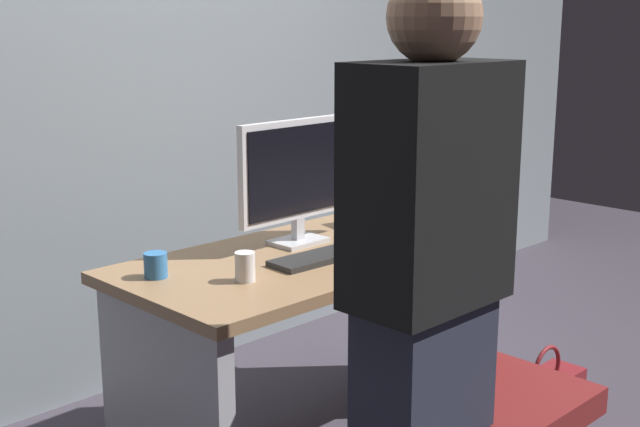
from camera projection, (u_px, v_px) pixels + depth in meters
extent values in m
cube|color=gray|center=(148.00, 24.00, 3.45)|extent=(6.40, 0.10, 3.00)
cube|color=#93704C|center=(310.00, 258.00, 2.97)|extent=(1.38, 0.72, 0.04)
cube|color=#B2B2B7|center=(164.00, 409.00, 2.62)|extent=(0.06, 0.64, 0.68)
cube|color=#B2B2B7|center=(420.00, 312.00, 3.49)|extent=(0.06, 0.64, 0.68)
cube|color=maroon|center=(499.00, 400.00, 2.41)|extent=(0.44, 0.44, 0.08)
cube|color=maroon|center=(448.00, 298.00, 2.49)|extent=(0.40, 0.06, 0.44)
cube|color=black|center=(429.00, 185.00, 1.99)|extent=(0.40, 0.24, 0.58)
sphere|color=#A57A5B|center=(434.00, 17.00, 1.91)|extent=(0.22, 0.22, 0.22)
cube|color=silver|center=(298.00, 241.00, 3.09)|extent=(0.20, 0.14, 0.02)
cube|color=silver|center=(298.00, 228.00, 3.08)|extent=(0.04, 0.03, 0.08)
cube|color=silver|center=(298.00, 169.00, 3.03)|extent=(0.54, 0.04, 0.36)
cube|color=black|center=(301.00, 170.00, 3.02)|extent=(0.50, 0.01, 0.32)
cube|color=#262626|center=(326.00, 256.00, 2.89)|extent=(0.43, 0.15, 0.02)
ellipsoid|color=white|center=(383.00, 237.00, 3.12)|extent=(0.06, 0.10, 0.03)
cylinder|color=silver|center=(245.00, 267.00, 2.64)|extent=(0.06, 0.06, 0.09)
cylinder|color=#3372B2|center=(156.00, 265.00, 2.68)|extent=(0.07, 0.07, 0.08)
cube|color=gold|center=(385.00, 221.00, 3.36)|extent=(0.21, 0.15, 0.03)
cube|color=#594C72|center=(382.00, 212.00, 3.36)|extent=(0.19, 0.15, 0.04)
cube|color=beige|center=(381.00, 204.00, 3.35)|extent=(0.18, 0.17, 0.02)
cube|color=white|center=(386.00, 197.00, 3.35)|extent=(0.22, 0.17, 0.04)
cube|color=red|center=(383.00, 190.00, 3.33)|extent=(0.18, 0.17, 0.03)
cube|color=black|center=(425.00, 240.00, 3.12)|extent=(0.09, 0.15, 0.01)
cube|color=maroon|center=(544.00, 409.00, 3.08)|extent=(0.34, 0.14, 0.26)
torus|color=maroon|center=(547.00, 369.00, 3.05)|extent=(0.18, 0.02, 0.18)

